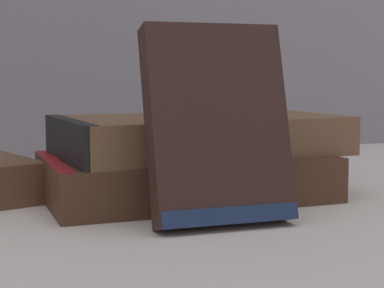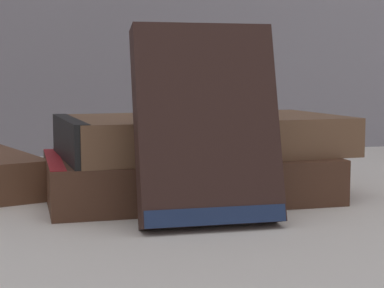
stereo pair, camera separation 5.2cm
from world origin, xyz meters
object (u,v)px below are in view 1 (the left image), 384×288
Objects in this scene: book_flat_top at (191,135)px; pocket_watch at (227,113)px; book_flat_bottom at (179,177)px; reading_glasses at (58,175)px; book_leaning_front at (218,131)px.

pocket_watch reaches higher than book_flat_top.
book_flat_top is (0.01, 0.00, 0.04)m from book_flat_bottom.
book_flat_bottom reaches higher than reading_glasses.
book_flat_top is 1.73× the size of book_leaning_front.
pocket_watch is (0.03, -0.01, 0.02)m from book_flat_top.
book_leaning_front is 2.78× the size of pocket_watch.
book_flat_bottom is at bearing 175.32° from pocket_watch.
book_flat_bottom is 4.67× the size of pocket_watch.
book_flat_bottom is 1.68× the size of book_leaning_front.
book_leaning_front is at bearing -115.56° from pocket_watch.
book_flat_top is at bearing -36.91° from reading_glasses.
book_flat_bottom is 0.97× the size of book_flat_top.
book_leaning_front is 0.11m from pocket_watch.
book_flat_top is 0.18m from reading_glasses.
reading_glasses is at bearing 129.94° from pocket_watch.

